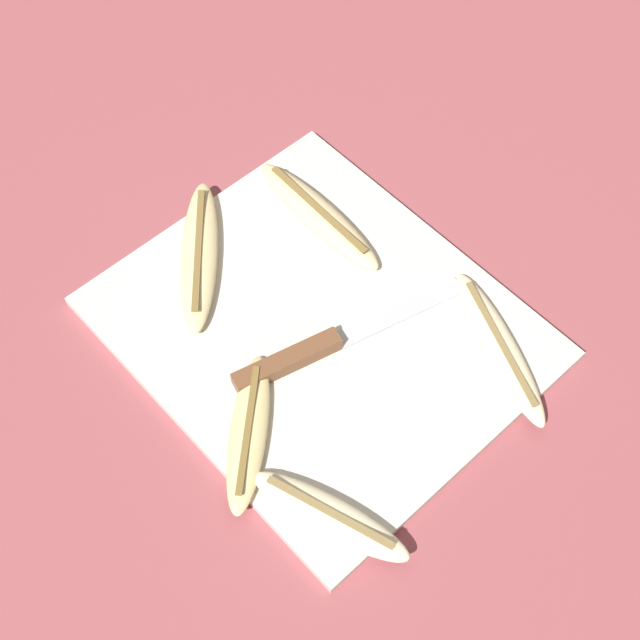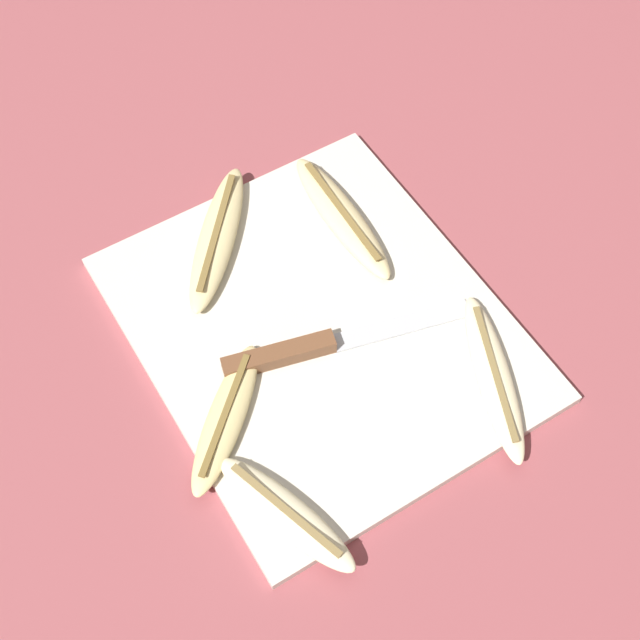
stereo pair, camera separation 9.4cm
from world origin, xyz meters
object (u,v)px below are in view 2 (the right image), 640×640
object	(u,v)px
knife	(303,349)
banana_ripe_center	(342,217)
banana_mellow_near	(217,237)
banana_spotted_left	(226,418)
banana_bright_far	(286,514)
banana_pale_long	(493,376)

from	to	relation	value
knife	banana_ripe_center	world-z (taller)	banana_ripe_center
banana_mellow_near	banana_ripe_center	bearing A→B (deg)	70.22
banana_spotted_left	banana_ripe_center	bearing A→B (deg)	123.21
banana_bright_far	banana_spotted_left	xyz separation A→B (m)	(-0.12, -0.00, -0.00)
banana_mellow_near	banana_pale_long	bearing A→B (deg)	27.33
banana_spotted_left	banana_pale_long	size ratio (longest dim) A/B	0.78
banana_ripe_center	banana_mellow_near	distance (m)	0.14
banana_ripe_center	banana_mellow_near	world-z (taller)	same
banana_ripe_center	banana_bright_far	bearing A→B (deg)	-40.77
banana_spotted_left	banana_bright_far	bearing A→B (deg)	0.35
knife	banana_mellow_near	size ratio (longest dim) A/B	1.48
knife	banana_spotted_left	world-z (taller)	banana_spotted_left
knife	banana_pale_long	size ratio (longest dim) A/B	1.38
banana_ripe_center	banana_bright_far	size ratio (longest dim) A/B	1.18
knife	banana_pale_long	bearing A→B (deg)	63.09
knife	banana_spotted_left	bearing A→B (deg)	-61.07
banana_ripe_center	banana_mellow_near	xyz separation A→B (m)	(-0.05, -0.13, -0.00)
banana_spotted_left	knife	bearing A→B (deg)	104.65
banana_pale_long	banana_bright_far	bearing A→B (deg)	-86.81
banana_bright_far	banana_spotted_left	size ratio (longest dim) A/B	1.12
banana_bright_far	banana_ripe_center	bearing A→B (deg)	139.23
banana_ripe_center	banana_spotted_left	size ratio (longest dim) A/B	1.32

